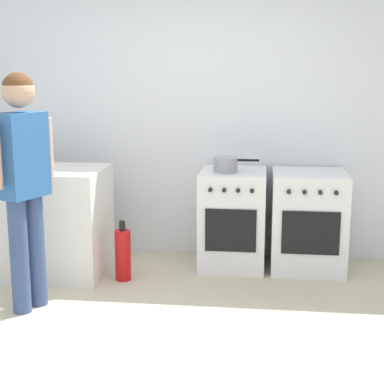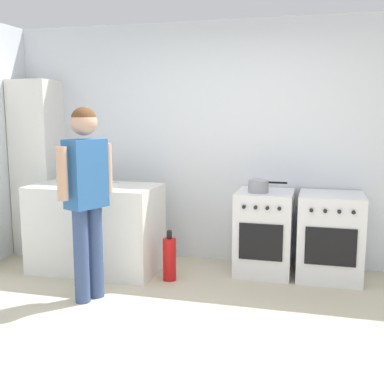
% 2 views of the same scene
% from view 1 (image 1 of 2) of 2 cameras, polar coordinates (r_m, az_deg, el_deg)
% --- Properties ---
extents(ground_plane, '(8.00, 8.00, 0.00)m').
position_cam_1_polar(ground_plane, '(3.85, -2.79, -14.43)').
color(ground_plane, beige).
extents(back_wall, '(6.00, 0.10, 2.60)m').
position_cam_1_polar(back_wall, '(5.40, 0.55, 7.54)').
color(back_wall, silver).
rests_on(back_wall, ground).
extents(counter_unit, '(1.30, 0.70, 0.90)m').
position_cam_1_polar(counter_unit, '(5.15, -15.55, -2.70)').
color(counter_unit, silver).
rests_on(counter_unit, ground).
extents(oven_left, '(0.56, 0.62, 0.85)m').
position_cam_1_polar(oven_left, '(5.15, 3.95, -2.57)').
color(oven_left, white).
rests_on(oven_left, ground).
extents(oven_right, '(0.62, 0.62, 0.85)m').
position_cam_1_polar(oven_right, '(5.16, 11.18, -2.74)').
color(oven_right, white).
rests_on(oven_right, ground).
extents(pot, '(0.38, 0.20, 0.12)m').
position_cam_1_polar(pot, '(4.96, 3.30, 2.64)').
color(pot, gray).
rests_on(pot, oven_left).
extents(knife_carving, '(0.33, 0.07, 0.01)m').
position_cam_1_polar(knife_carving, '(4.95, -16.83, 2.03)').
color(knife_carving, silver).
rests_on(knife_carving, counter_unit).
extents(knife_utility, '(0.25, 0.05, 0.01)m').
position_cam_1_polar(knife_utility, '(5.25, -14.58, 2.70)').
color(knife_utility, silver).
rests_on(knife_utility, counter_unit).
extents(knife_bread, '(0.34, 0.14, 0.01)m').
position_cam_1_polar(knife_bread, '(5.11, -16.89, 2.32)').
color(knife_bread, silver).
rests_on(knife_bread, counter_unit).
extents(person, '(0.32, 0.53, 1.68)m').
position_cam_1_polar(person, '(4.24, -16.08, 2.01)').
color(person, '#384C7A').
rests_on(person, ground).
extents(fire_extinguisher, '(0.13, 0.13, 0.50)m').
position_cam_1_polar(fire_extinguisher, '(4.87, -6.72, -6.03)').
color(fire_extinguisher, red).
rests_on(fire_extinguisher, ground).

